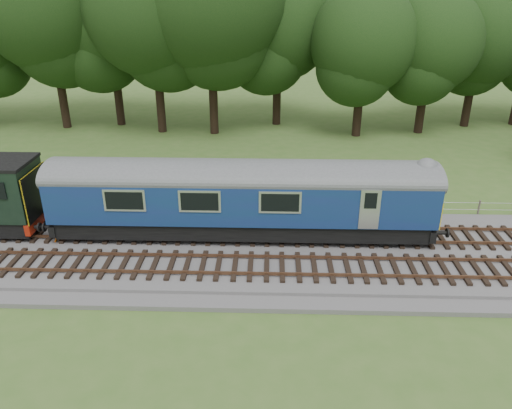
{
  "coord_description": "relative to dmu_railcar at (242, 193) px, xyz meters",
  "views": [
    {
      "loc": [
        -1.28,
        -20.26,
        11.89
      ],
      "look_at": [
        -1.95,
        1.4,
        2.0
      ],
      "focal_mm": 35.0,
      "sensor_mm": 36.0,
      "label": 1
    }
  ],
  "objects": [
    {
      "name": "ground",
      "position": [
        2.63,
        -1.4,
        -2.61
      ],
      "size": [
        120.0,
        120.0,
        0.0
      ],
      "primitive_type": "plane",
      "color": "#3F6425",
      "rests_on": "ground"
    },
    {
      "name": "ballast",
      "position": [
        2.63,
        -1.4,
        -2.43
      ],
      "size": [
        70.0,
        7.0,
        0.35
      ],
      "primitive_type": "cube",
      "color": "#4C4C4F",
      "rests_on": "ground"
    },
    {
      "name": "track_north",
      "position": [
        2.63,
        -0.0,
        -2.19
      ],
      "size": [
        67.2,
        2.4,
        0.21
      ],
      "color": "black",
      "rests_on": "ballast"
    },
    {
      "name": "track_south",
      "position": [
        2.63,
        -3.0,
        -2.19
      ],
      "size": [
        67.2,
        2.4,
        0.21
      ],
      "color": "black",
      "rests_on": "ballast"
    },
    {
      "name": "fence",
      "position": [
        2.63,
        3.1,
        -2.61
      ],
      "size": [
        64.0,
        0.12,
        1.0
      ],
      "primitive_type": null,
      "color": "#6B6054",
      "rests_on": "ground"
    },
    {
      "name": "tree_line",
      "position": [
        2.63,
        20.6,
        -2.61
      ],
      "size": [
        70.0,
        8.0,
        18.0
      ],
      "primitive_type": null,
      "color": "black",
      "rests_on": "ground"
    },
    {
      "name": "dmu_railcar",
      "position": [
        0.0,
        0.0,
        0.0
      ],
      "size": [
        18.05,
        2.86,
        3.88
      ],
      "color": "black",
      "rests_on": "ground"
    },
    {
      "name": "worker",
      "position": [
        -8.74,
        -0.96,
        -1.35
      ],
      "size": [
        0.7,
        0.49,
        1.82
      ],
      "primitive_type": "imported",
      "rotation": [
        0.0,
        0.0,
        -0.08
      ],
      "color": "orange",
      "rests_on": "ballast"
    }
  ]
}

